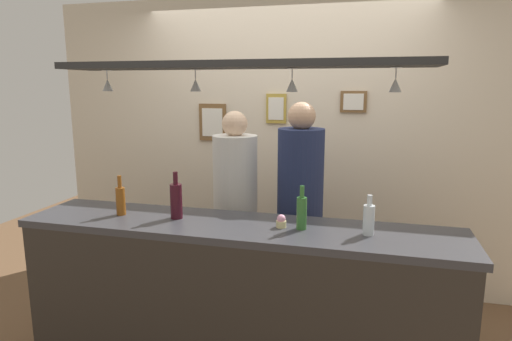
{
  "coord_description": "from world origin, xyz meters",
  "views": [
    {
      "loc": [
        0.76,
        -2.79,
        1.83
      ],
      "look_at": [
        0.0,
        0.1,
        1.25
      ],
      "focal_mm": 30.79,
      "sensor_mm": 36.0,
      "label": 1
    }
  ],
  "objects_px": {
    "bottle_soda_clear": "(369,219)",
    "picture_frame_caricature": "(213,122)",
    "person_right_navy_shirt": "(300,194)",
    "person_left_white_patterned_shirt": "(235,196)",
    "picture_frame_crest": "(276,109)",
    "bottle_beer_amber_tall": "(121,200)",
    "bottle_beer_green_import": "(302,212)",
    "cupcake": "(281,221)",
    "picture_frame_upper_small": "(353,102)",
    "bottle_wine_dark_red": "(176,200)"
  },
  "relations": [
    {
      "from": "bottle_soda_clear",
      "to": "picture_frame_caricature",
      "type": "height_order",
      "value": "picture_frame_caricature"
    },
    {
      "from": "person_right_navy_shirt",
      "to": "picture_frame_caricature",
      "type": "xyz_separation_m",
      "value": [
        -0.94,
        0.71,
        0.46
      ]
    },
    {
      "from": "person_left_white_patterned_shirt",
      "to": "person_right_navy_shirt",
      "type": "bearing_deg",
      "value": 0.0
    },
    {
      "from": "person_left_white_patterned_shirt",
      "to": "picture_frame_crest",
      "type": "xyz_separation_m",
      "value": [
        0.16,
        0.71,
        0.64
      ]
    },
    {
      "from": "person_right_navy_shirt",
      "to": "bottle_beer_amber_tall",
      "type": "bearing_deg",
      "value": -146.6
    },
    {
      "from": "bottle_beer_green_import",
      "to": "cupcake",
      "type": "relative_size",
      "value": 3.33
    },
    {
      "from": "picture_frame_upper_small",
      "to": "picture_frame_crest",
      "type": "height_order",
      "value": "picture_frame_upper_small"
    },
    {
      "from": "bottle_beer_amber_tall",
      "to": "cupcake",
      "type": "height_order",
      "value": "bottle_beer_amber_tall"
    },
    {
      "from": "person_right_navy_shirt",
      "to": "bottle_beer_amber_tall",
      "type": "relative_size",
      "value": 6.59
    },
    {
      "from": "person_left_white_patterned_shirt",
      "to": "bottle_beer_green_import",
      "type": "relative_size",
      "value": 6.32
    },
    {
      "from": "person_right_navy_shirt",
      "to": "bottle_wine_dark_red",
      "type": "xyz_separation_m",
      "value": [
        -0.68,
        -0.68,
        0.08
      ]
    },
    {
      "from": "person_left_white_patterned_shirt",
      "to": "cupcake",
      "type": "distance_m",
      "value": 0.85
    },
    {
      "from": "person_right_navy_shirt",
      "to": "bottle_wine_dark_red",
      "type": "height_order",
      "value": "person_right_navy_shirt"
    },
    {
      "from": "person_left_white_patterned_shirt",
      "to": "bottle_wine_dark_red",
      "type": "xyz_separation_m",
      "value": [
        -0.18,
        -0.68,
        0.13
      ]
    },
    {
      "from": "bottle_beer_green_import",
      "to": "bottle_beer_amber_tall",
      "type": "bearing_deg",
      "value": -179.42
    },
    {
      "from": "bottle_beer_green_import",
      "to": "picture_frame_caricature",
      "type": "xyz_separation_m",
      "value": [
        -1.06,
        1.4,
        0.39
      ]
    },
    {
      "from": "bottle_wine_dark_red",
      "to": "person_right_navy_shirt",
      "type": "bearing_deg",
      "value": 44.87
    },
    {
      "from": "bottle_soda_clear",
      "to": "bottle_beer_green_import",
      "type": "relative_size",
      "value": 0.88
    },
    {
      "from": "bottle_beer_amber_tall",
      "to": "picture_frame_caricature",
      "type": "height_order",
      "value": "picture_frame_caricature"
    },
    {
      "from": "bottle_beer_amber_tall",
      "to": "picture_frame_upper_small",
      "type": "relative_size",
      "value": 1.18
    },
    {
      "from": "cupcake",
      "to": "picture_frame_caricature",
      "type": "xyz_separation_m",
      "value": [
        -0.94,
        1.4,
        0.46
      ]
    },
    {
      "from": "person_left_white_patterned_shirt",
      "to": "bottle_beer_amber_tall",
      "type": "distance_m",
      "value": 0.9
    },
    {
      "from": "bottle_soda_clear",
      "to": "picture_frame_caricature",
      "type": "distance_m",
      "value": 2.05
    },
    {
      "from": "bottle_soda_clear",
      "to": "picture_frame_upper_small",
      "type": "height_order",
      "value": "picture_frame_upper_small"
    },
    {
      "from": "bottle_beer_amber_tall",
      "to": "person_right_navy_shirt",
      "type": "bearing_deg",
      "value": 33.4
    },
    {
      "from": "bottle_beer_green_import",
      "to": "cupcake",
      "type": "height_order",
      "value": "bottle_beer_green_import"
    },
    {
      "from": "bottle_wine_dark_red",
      "to": "picture_frame_upper_small",
      "type": "distance_m",
      "value": 1.81
    },
    {
      "from": "bottle_soda_clear",
      "to": "person_right_navy_shirt",
      "type": "bearing_deg",
      "value": 125.71
    },
    {
      "from": "bottle_soda_clear",
      "to": "bottle_beer_amber_tall",
      "type": "height_order",
      "value": "bottle_beer_amber_tall"
    },
    {
      "from": "picture_frame_crest",
      "to": "bottle_soda_clear",
      "type": "bearing_deg",
      "value": -59.13
    },
    {
      "from": "bottle_wine_dark_red",
      "to": "picture_frame_crest",
      "type": "height_order",
      "value": "picture_frame_crest"
    },
    {
      "from": "person_right_navy_shirt",
      "to": "picture_frame_upper_small",
      "type": "relative_size",
      "value": 7.79
    },
    {
      "from": "bottle_beer_amber_tall",
      "to": "picture_frame_crest",
      "type": "relative_size",
      "value": 1.0
    },
    {
      "from": "bottle_beer_green_import",
      "to": "picture_frame_upper_small",
      "type": "xyz_separation_m",
      "value": [
        0.21,
        1.4,
        0.59
      ]
    },
    {
      "from": "picture_frame_upper_small",
      "to": "picture_frame_crest",
      "type": "xyz_separation_m",
      "value": [
        -0.67,
        0.0,
        -0.07
      ]
    },
    {
      "from": "bottle_beer_amber_tall",
      "to": "bottle_beer_green_import",
      "type": "xyz_separation_m",
      "value": [
        1.18,
        0.01,
        0.0
      ]
    },
    {
      "from": "person_left_white_patterned_shirt",
      "to": "bottle_soda_clear",
      "type": "distance_m",
      "value": 1.22
    },
    {
      "from": "bottle_beer_green_import",
      "to": "picture_frame_crest",
      "type": "relative_size",
      "value": 1.0
    },
    {
      "from": "bottle_soda_clear",
      "to": "bottle_beer_amber_tall",
      "type": "distance_m",
      "value": 1.56
    },
    {
      "from": "bottle_beer_amber_tall",
      "to": "cupcake",
      "type": "xyz_separation_m",
      "value": [
        1.06,
        0.01,
        -0.06
      ]
    },
    {
      "from": "bottle_wine_dark_red",
      "to": "picture_frame_caricature",
      "type": "distance_m",
      "value": 1.46
    },
    {
      "from": "bottle_beer_green_import",
      "to": "cupcake",
      "type": "bearing_deg",
      "value": 179.72
    },
    {
      "from": "bottle_soda_clear",
      "to": "picture_frame_crest",
      "type": "height_order",
      "value": "picture_frame_crest"
    },
    {
      "from": "picture_frame_upper_small",
      "to": "picture_frame_caricature",
      "type": "bearing_deg",
      "value": 180.0
    },
    {
      "from": "bottle_wine_dark_red",
      "to": "cupcake",
      "type": "relative_size",
      "value": 3.85
    },
    {
      "from": "bottle_beer_amber_tall",
      "to": "picture_frame_upper_small",
      "type": "distance_m",
      "value": 2.07
    },
    {
      "from": "cupcake",
      "to": "bottle_wine_dark_red",
      "type": "bearing_deg",
      "value": 179.15
    },
    {
      "from": "picture_frame_crest",
      "to": "picture_frame_upper_small",
      "type": "bearing_deg",
      "value": 0.0
    },
    {
      "from": "picture_frame_upper_small",
      "to": "picture_frame_crest",
      "type": "bearing_deg",
      "value": 180.0
    },
    {
      "from": "picture_frame_crest",
      "to": "person_right_navy_shirt",
      "type": "bearing_deg",
      "value": -64.38
    }
  ]
}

